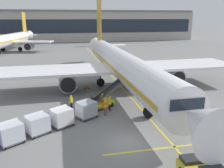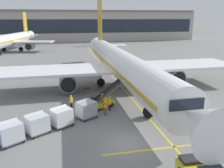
{
  "view_description": "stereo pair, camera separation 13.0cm",
  "coord_description": "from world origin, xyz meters",
  "px_view_note": "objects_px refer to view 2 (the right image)",
  "views": [
    {
      "loc": [
        -5.22,
        -17.36,
        10.39
      ],
      "look_at": [
        0.32,
        8.6,
        2.85
      ],
      "focal_mm": 37.73,
      "sensor_mm": 36.0,
      "label": 1
    },
    {
      "loc": [
        -5.09,
        -17.39,
        10.39
      ],
      "look_at": [
        0.32,
        8.6,
        2.85
      ],
      "focal_mm": 37.73,
      "sensor_mm": 36.0,
      "label": 2
    }
  ],
  "objects_px": {
    "ground_crew_wingwalker": "(71,101)",
    "distant_airplane": "(10,40)",
    "belt_loader": "(101,100)",
    "safety_cone_engine_keepout": "(87,86)",
    "ground_crew_by_carts": "(110,103)",
    "parked_airplane": "(121,64)",
    "ground_crew_marshaller": "(105,107)",
    "baggage_cart_lead": "(86,109)",
    "baggage_cart_fourth": "(10,132)",
    "baggage_cart_third": "(37,123)",
    "ground_crew_by_loader": "(102,99)",
    "baggage_cart_second": "(61,116)"
  },
  "relations": [
    {
      "from": "ground_crew_wingwalker",
      "to": "distant_airplane",
      "type": "distance_m",
      "value": 55.63
    },
    {
      "from": "belt_loader",
      "to": "safety_cone_engine_keepout",
      "type": "bearing_deg",
      "value": 96.63
    },
    {
      "from": "ground_crew_by_carts",
      "to": "safety_cone_engine_keepout",
      "type": "relative_size",
      "value": 2.38
    },
    {
      "from": "parked_airplane",
      "to": "ground_crew_marshaller",
      "type": "height_order",
      "value": "parked_airplane"
    },
    {
      "from": "parked_airplane",
      "to": "baggage_cart_lead",
      "type": "height_order",
      "value": "parked_airplane"
    },
    {
      "from": "belt_loader",
      "to": "baggage_cart_fourth",
      "type": "distance_m",
      "value": 11.17
    },
    {
      "from": "baggage_cart_fourth",
      "to": "distant_airplane",
      "type": "height_order",
      "value": "distant_airplane"
    },
    {
      "from": "ground_crew_marshaller",
      "to": "safety_cone_engine_keepout",
      "type": "distance_m",
      "value": 10.64
    },
    {
      "from": "baggage_cart_fourth",
      "to": "ground_crew_by_carts",
      "type": "distance_m",
      "value": 11.09
    },
    {
      "from": "baggage_cart_third",
      "to": "ground_crew_marshaller",
      "type": "height_order",
      "value": "baggage_cart_third"
    },
    {
      "from": "baggage_cart_third",
      "to": "baggage_cart_lead",
      "type": "bearing_deg",
      "value": 28.99
    },
    {
      "from": "belt_loader",
      "to": "baggage_cart_fourth",
      "type": "xyz_separation_m",
      "value": [
        -8.97,
        -6.65,
        0.15
      ]
    },
    {
      "from": "parked_airplane",
      "to": "ground_crew_marshaller",
      "type": "bearing_deg",
      "value": -112.65
    },
    {
      "from": "parked_airplane",
      "to": "baggage_cart_lead",
      "type": "bearing_deg",
      "value": -121.45
    },
    {
      "from": "ground_crew_by_loader",
      "to": "ground_crew_by_carts",
      "type": "xyz_separation_m",
      "value": [
        0.65,
        -1.23,
        0.0
      ]
    },
    {
      "from": "baggage_cart_fourth",
      "to": "belt_loader",
      "type": "bearing_deg",
      "value": 36.53
    },
    {
      "from": "baggage_cart_lead",
      "to": "safety_cone_engine_keepout",
      "type": "height_order",
      "value": "baggage_cart_lead"
    },
    {
      "from": "baggage_cart_third",
      "to": "safety_cone_engine_keepout",
      "type": "xyz_separation_m",
      "value": [
        5.96,
        13.41,
        -0.64
      ]
    },
    {
      "from": "ground_crew_by_loader",
      "to": "baggage_cart_lead",
      "type": "bearing_deg",
      "value": -130.61
    },
    {
      "from": "baggage_cart_third",
      "to": "parked_airplane",
      "type": "bearing_deg",
      "value": 49.56
    },
    {
      "from": "belt_loader",
      "to": "ground_crew_marshaller",
      "type": "relative_size",
      "value": 2.99
    },
    {
      "from": "baggage_cart_lead",
      "to": "safety_cone_engine_keepout",
      "type": "distance_m",
      "value": 10.84
    },
    {
      "from": "ground_crew_wingwalker",
      "to": "ground_crew_by_loader",
      "type": "bearing_deg",
      "value": -1.8
    },
    {
      "from": "baggage_cart_fourth",
      "to": "baggage_cart_second",
      "type": "bearing_deg",
      "value": 30.36
    },
    {
      "from": "baggage_cart_fourth",
      "to": "safety_cone_engine_keepout",
      "type": "height_order",
      "value": "baggage_cart_fourth"
    },
    {
      "from": "baggage_cart_third",
      "to": "safety_cone_engine_keepout",
      "type": "height_order",
      "value": "baggage_cart_third"
    },
    {
      "from": "baggage_cart_second",
      "to": "baggage_cart_fourth",
      "type": "relative_size",
      "value": 1.0
    },
    {
      "from": "ground_crew_by_loader",
      "to": "distant_airplane",
      "type": "relative_size",
      "value": 0.05
    },
    {
      "from": "ground_crew_marshaller",
      "to": "safety_cone_engine_keepout",
      "type": "relative_size",
      "value": 2.38
    },
    {
      "from": "baggage_cart_lead",
      "to": "baggage_cart_third",
      "type": "relative_size",
      "value": 1.0
    },
    {
      "from": "ground_crew_by_loader",
      "to": "ground_crew_wingwalker",
      "type": "bearing_deg",
      "value": 178.2
    },
    {
      "from": "baggage_cart_lead",
      "to": "ground_crew_marshaller",
      "type": "bearing_deg",
      "value": 4.78
    },
    {
      "from": "baggage_cart_lead",
      "to": "distant_airplane",
      "type": "distance_m",
      "value": 58.63
    },
    {
      "from": "ground_crew_wingwalker",
      "to": "safety_cone_engine_keepout",
      "type": "xyz_separation_m",
      "value": [
        2.62,
        8.06,
        -0.64
      ]
    },
    {
      "from": "baggage_cart_fourth",
      "to": "distant_airplane",
      "type": "bearing_deg",
      "value": 100.5
    },
    {
      "from": "belt_loader",
      "to": "ground_crew_marshaller",
      "type": "xyz_separation_m",
      "value": [
        0.01,
        -2.48,
        0.15
      ]
    },
    {
      "from": "belt_loader",
      "to": "ground_crew_by_loader",
      "type": "distance_m",
      "value": 0.2
    },
    {
      "from": "baggage_cart_third",
      "to": "distant_airplane",
      "type": "distance_m",
      "value": 59.93
    },
    {
      "from": "ground_crew_wingwalker",
      "to": "safety_cone_engine_keepout",
      "type": "distance_m",
      "value": 8.5
    },
    {
      "from": "parked_airplane",
      "to": "ground_crew_marshaller",
      "type": "distance_m",
      "value": 11.49
    },
    {
      "from": "baggage_cart_third",
      "to": "baggage_cart_fourth",
      "type": "height_order",
      "value": "same"
    },
    {
      "from": "baggage_cart_fourth",
      "to": "ground_crew_by_loader",
      "type": "distance_m",
      "value": 11.21
    },
    {
      "from": "belt_loader",
      "to": "baggage_cart_fourth",
      "type": "bearing_deg",
      "value": -143.47
    },
    {
      "from": "baggage_cart_lead",
      "to": "baggage_cart_third",
      "type": "height_order",
      "value": "same"
    },
    {
      "from": "belt_loader",
      "to": "distant_airplane",
      "type": "relative_size",
      "value": 0.15
    },
    {
      "from": "belt_loader",
      "to": "baggage_cart_third",
      "type": "relative_size",
      "value": 1.91
    },
    {
      "from": "baggage_cart_fourth",
      "to": "ground_crew_wingwalker",
      "type": "xyz_separation_m",
      "value": [
        5.41,
        6.68,
        -0.0
      ]
    },
    {
      "from": "baggage_cart_third",
      "to": "safety_cone_engine_keepout",
      "type": "bearing_deg",
      "value": 66.05
    },
    {
      "from": "ground_crew_marshaller",
      "to": "baggage_cart_third",
      "type": "bearing_deg",
      "value": -157.71
    },
    {
      "from": "ground_crew_by_loader",
      "to": "ground_crew_marshaller",
      "type": "relative_size",
      "value": 1.0
    }
  ]
}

